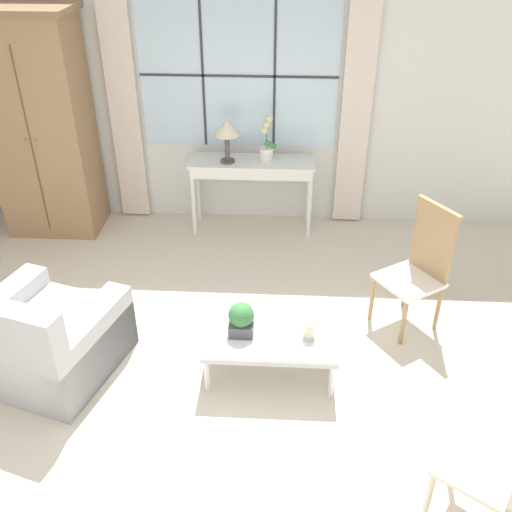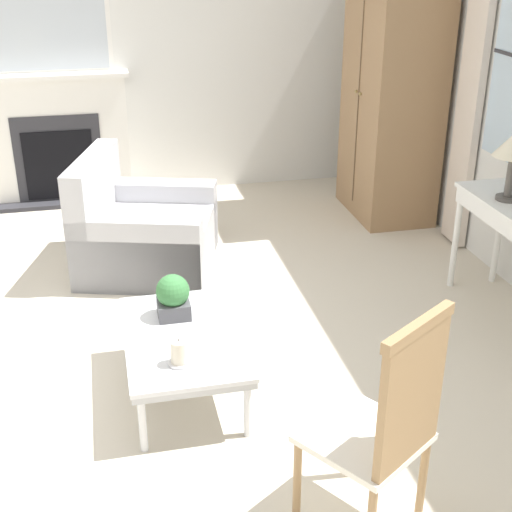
% 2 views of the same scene
% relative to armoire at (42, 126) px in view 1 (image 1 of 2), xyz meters
% --- Properties ---
extents(ground_plane, '(14.00, 14.00, 0.00)m').
position_rel_armoire_xyz_m(ground_plane, '(1.96, -2.65, -1.13)').
color(ground_plane, beige).
extents(wall_back_windowed, '(7.20, 0.14, 2.80)m').
position_rel_armoire_xyz_m(wall_back_windowed, '(1.96, 0.37, 0.26)').
color(wall_back_windowed, silver).
rests_on(wall_back_windowed, ground_plane).
extents(armoire, '(1.00, 0.66, 2.26)m').
position_rel_armoire_xyz_m(armoire, '(0.00, 0.00, 0.00)').
color(armoire, '#93704C').
rests_on(armoire, ground_plane).
extents(console_table, '(1.29, 0.41, 0.78)m').
position_rel_armoire_xyz_m(console_table, '(2.10, 0.08, -0.45)').
color(console_table, white).
rests_on(console_table, ground_plane).
extents(table_lamp, '(0.26, 0.26, 0.45)m').
position_rel_armoire_xyz_m(table_lamp, '(1.86, 0.04, -0.01)').
color(table_lamp, '#4C4742').
rests_on(table_lamp, console_table).
extents(potted_orchid, '(0.17, 0.14, 0.47)m').
position_rel_armoire_xyz_m(potted_orchid, '(2.25, 0.11, -0.18)').
color(potted_orchid, white).
rests_on(potted_orchid, console_table).
extents(armchair_upholstered, '(1.20, 1.17, 0.86)m').
position_rel_armoire_xyz_m(armchair_upholstered, '(0.68, -2.22, -0.86)').
color(armchair_upholstered, '#B2B2B7').
rests_on(armchair_upholstered, ground_plane).
extents(side_chair_wooden, '(0.61, 0.61, 1.07)m').
position_rel_armoire_xyz_m(side_chair_wooden, '(3.56, -1.45, -0.55)').
color(side_chair_wooden, white).
rests_on(side_chair_wooden, ground_plane).
extents(accent_chair_wooden, '(0.61, 0.61, 1.03)m').
position_rel_armoire_xyz_m(accent_chair_wooden, '(3.66, -3.35, -0.57)').
color(accent_chair_wooden, beige).
rests_on(accent_chair_wooden, ground_plane).
extents(coffee_table, '(0.99, 0.62, 0.37)m').
position_rel_armoire_xyz_m(coffee_table, '(2.38, -2.13, -0.81)').
color(coffee_table, silver).
rests_on(coffee_table, ground_plane).
extents(potted_plant_small, '(0.19, 0.19, 0.25)m').
position_rel_armoire_xyz_m(potted_plant_small, '(2.16, -2.15, -0.64)').
color(potted_plant_small, '#4C4C51').
rests_on(potted_plant_small, coffee_table).
extents(pillar_candle, '(0.12, 0.12, 0.15)m').
position_rel_armoire_xyz_m(pillar_candle, '(2.65, -2.17, -0.70)').
color(pillar_candle, silver).
rests_on(pillar_candle, coffee_table).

